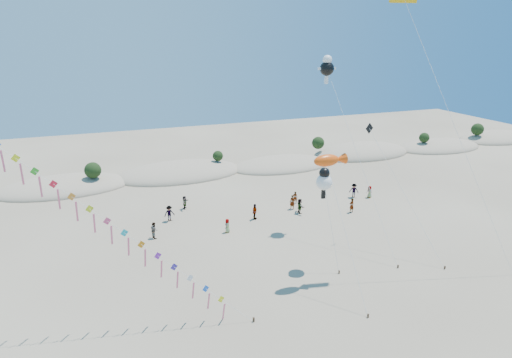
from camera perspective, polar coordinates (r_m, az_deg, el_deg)
The scene contains 8 objects.
dune_ridge at distance 65.05m, azimuth -9.19°, elevation 0.79°, with size 145.30×11.49×5.57m.
kite_train at distance 30.97m, azimuth -28.10°, elevation 1.27°, with size 25.77×9.58×22.51m.
fish_kite at distance 34.50m, azimuth 9.85°, elevation 2.46°, with size 2.80×7.06×10.82m.
cartoon_kite_low at distance 37.03m, azimuth 9.07°, elevation -0.18°, with size 1.42×3.01×9.10m.
cartoon_kite_high at distance 44.90m, azimuth 9.47°, elevation 14.48°, with size 2.61×12.60×17.91m.
parafoil_kite at distance 38.21m, azimuth 19.42°, elevation 21.13°, with size 9.92×7.87×22.97m.
dark_kite at distance 42.47m, azimuth 17.08°, elevation 2.28°, with size 3.47×9.09×11.74m.
beachgoers at distance 49.90m, azimuth 1.00°, elevation -3.63°, with size 28.16×9.17×1.83m.
Camera 1 is at (-10.40, -15.81, 19.73)m, focal length 30.00 mm.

